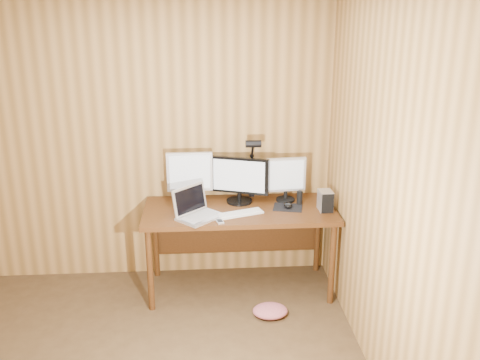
{
  "coord_description": "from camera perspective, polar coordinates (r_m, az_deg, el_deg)",
  "views": [
    {
      "loc": [
        0.64,
        -2.53,
        2.39
      ],
      "look_at": [
        0.93,
        1.58,
        1.02
      ],
      "focal_mm": 40.0,
      "sensor_mm": 36.0,
      "label": 1
    }
  ],
  "objects": [
    {
      "name": "phone",
      "position": [
        4.21,
        -2.18,
        -4.42
      ],
      "size": [
        0.07,
        0.11,
        0.01
      ],
      "rotation": [
        0.0,
        0.0,
        0.26
      ],
      "color": "silver",
      "rests_on": "desk"
    },
    {
      "name": "room_shell",
      "position": [
        2.85,
        -16.78,
        -6.04
      ],
      "size": [
        4.0,
        4.0,
        4.0
      ],
      "color": "#48331B",
      "rests_on": "ground"
    },
    {
      "name": "hard_drive",
      "position": [
        4.47,
        9.1,
        -2.19
      ],
      "size": [
        0.11,
        0.16,
        0.17
      ],
      "rotation": [
        0.0,
        0.0,
        0.04
      ],
      "color": "silver",
      "rests_on": "desk"
    },
    {
      "name": "monitor_right",
      "position": [
        4.61,
        4.94,
        0.2
      ],
      "size": [
        0.34,
        0.16,
        0.39
      ],
      "rotation": [
        0.0,
        0.0,
        0.09
      ],
      "color": "black",
      "rests_on": "desk"
    },
    {
      "name": "mouse",
      "position": [
        4.51,
        5.13,
        -2.68
      ],
      "size": [
        0.08,
        0.12,
        0.04
      ],
      "primitive_type": "ellipsoid",
      "rotation": [
        0.0,
        0.0,
        -0.13
      ],
      "color": "black",
      "rests_on": "mousepad"
    },
    {
      "name": "fabric_pile",
      "position": [
        4.41,
        3.23,
        -13.77
      ],
      "size": [
        0.32,
        0.27,
        0.09
      ],
      "primitive_type": null,
      "rotation": [
        0.0,
        0.0,
        0.17
      ],
      "color": "#B25660",
      "rests_on": "floor"
    },
    {
      "name": "desk",
      "position": [
        4.59,
        -0.11,
        -4.16
      ],
      "size": [
        1.6,
        0.7,
        0.75
      ],
      "color": "#47260E",
      "rests_on": "floor"
    },
    {
      "name": "laptop",
      "position": [
        4.31,
        -4.74,
        -3.18
      ],
      "size": [
        0.43,
        0.43,
        0.25
      ],
      "rotation": [
        0.0,
        0.0,
        0.78
      ],
      "color": "silver",
      "rests_on": "desk"
    },
    {
      "name": "desk_lamp",
      "position": [
        4.6,
        1.35,
        2.2
      ],
      "size": [
        0.13,
        0.19,
        0.58
      ],
      "rotation": [
        0.0,
        0.0,
        0.28
      ],
      "color": "black",
      "rests_on": "desk"
    },
    {
      "name": "keyboard",
      "position": [
        4.36,
        -0.0,
        -3.58
      ],
      "size": [
        0.4,
        0.23,
        0.02
      ],
      "rotation": [
        0.0,
        0.0,
        0.34
      ],
      "color": "silver",
      "rests_on": "desk"
    },
    {
      "name": "monitor_center",
      "position": [
        4.56,
        -0.07,
        0.06
      ],
      "size": [
        0.5,
        0.22,
        0.4
      ],
      "rotation": [
        0.0,
        0.0,
        -0.32
      ],
      "color": "black",
      "rests_on": "desk"
    },
    {
      "name": "mousepad",
      "position": [
        4.52,
        5.12,
        -2.93
      ],
      "size": [
        0.28,
        0.24,
        0.0
      ],
      "primitive_type": "cube",
      "rotation": [
        0.0,
        0.0,
        -0.22
      ],
      "color": "black",
      "rests_on": "desk"
    },
    {
      "name": "monitor_left",
      "position": [
        4.58,
        -5.37,
        0.47
      ],
      "size": [
        0.39,
        0.18,
        0.44
      ],
      "rotation": [
        0.0,
        0.0,
        0.02
      ],
      "color": "black",
      "rests_on": "desk"
    },
    {
      "name": "speaker",
      "position": [
        4.58,
        6.37,
        -1.9
      ],
      "size": [
        0.05,
        0.05,
        0.12
      ],
      "primitive_type": "cylinder",
      "color": "black",
      "rests_on": "desk"
    }
  ]
}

